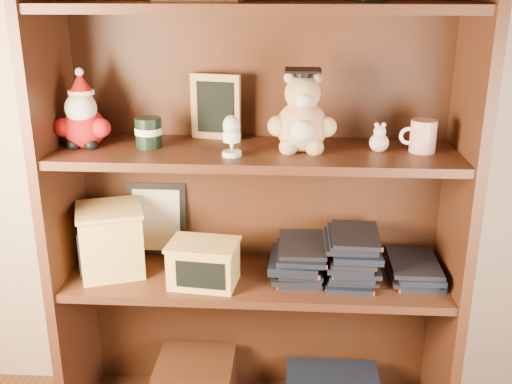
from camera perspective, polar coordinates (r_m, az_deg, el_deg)
bookcase at (r=1.81m, az=0.02°, el=-0.70°), size 1.20×0.35×1.60m
shelf_lower at (r=1.86m, az=0.00°, el=-8.24°), size 1.14×0.33×0.02m
shelf_upper at (r=1.71m, az=0.00°, el=3.71°), size 1.14×0.33×0.02m
santa_plush at (r=1.78m, az=-16.17°, el=6.80°), size 0.16×0.12×0.23m
teachers_tin at (r=1.74m, az=-10.19°, el=5.62°), size 0.08×0.08×0.09m
chalkboard_plaque at (r=1.81m, az=-3.84°, el=8.01°), size 0.15×0.10×0.20m
egg_cup at (r=1.63m, az=-2.34°, el=5.53°), size 0.05×0.05×0.11m
grad_teddy_bear at (r=1.68m, az=4.40°, el=6.90°), size 0.19×0.17×0.23m
pink_figurine at (r=1.71m, az=11.65°, el=4.87°), size 0.05×0.05×0.09m
teacher_mug at (r=1.73m, az=15.56°, el=5.15°), size 0.10×0.07×0.09m
certificate_frame at (r=1.98m, az=-9.43°, el=-2.57°), size 0.19×0.05×0.24m
treats_box at (r=1.89m, az=-13.66°, el=-4.42°), size 0.24×0.24×0.21m
pencils_box at (r=1.78m, az=-5.01°, el=-6.76°), size 0.22×0.17×0.13m
book_stack_left at (r=1.82m, az=4.05°, el=-6.21°), size 0.14×0.20×0.13m
book_stack_mid at (r=1.83m, az=9.21°, el=-5.84°), size 0.14×0.20×0.16m
book_stack_right at (r=1.87m, az=14.79°, el=-7.20°), size 0.14×0.20×0.06m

